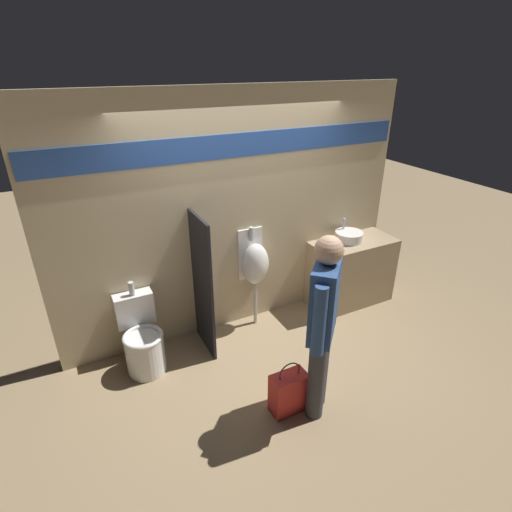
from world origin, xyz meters
The scene contains 10 objects.
ground_plane centered at (0.00, 0.00, 0.00)m, with size 16.00×16.00×0.00m, color #997F5B.
display_wall centered at (0.00, 0.60, 1.36)m, with size 4.09×0.07×2.70m.
sink_counter centered at (1.46, 0.31, 0.43)m, with size 1.08×0.52×0.86m.
sink_basin centered at (1.41, 0.36, 0.92)m, with size 0.35×0.35×0.26m.
cell_phone centered at (1.13, 0.21, 0.87)m, with size 0.07×0.14×0.01m.
divider_near_counter centered at (-0.57, 0.29, 0.77)m, with size 0.03×0.56×1.55m.
urinal_near_counter centered at (0.12, 0.44, 0.81)m, with size 0.32×0.28×1.23m.
toilet centered at (-1.26, 0.26, 0.32)m, with size 0.40×0.57×0.91m.
person_in_vest centered at (0.01, -1.01, 0.96)m, with size 0.45×0.46×1.73m.
shopping_bag centered at (-0.23, -0.91, 0.20)m, with size 0.33×0.18×0.54m.
Camera 1 is at (-1.72, -3.17, 2.91)m, focal length 28.00 mm.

